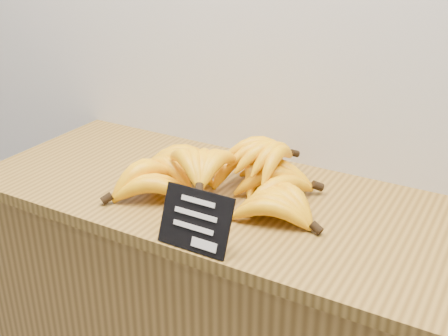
# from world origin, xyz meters

# --- Properties ---
(counter_top) EXTENTS (1.30, 0.54, 0.03)m
(counter_top) POSITION_xyz_m (-0.02, 2.75, 0.92)
(counter_top) COLOR olive
(counter_top) RESTS_ON counter
(chalkboard_sign) EXTENTS (0.16, 0.05, 0.12)m
(chalkboard_sign) POSITION_xyz_m (0.03, 2.51, 0.99)
(chalkboard_sign) COLOR black
(chalkboard_sign) RESTS_ON counter_top
(banana_pile) EXTENTS (0.56, 0.39, 0.12)m
(banana_pile) POSITION_xyz_m (-0.04, 2.75, 0.98)
(banana_pile) COLOR #FFB90A
(banana_pile) RESTS_ON counter_top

